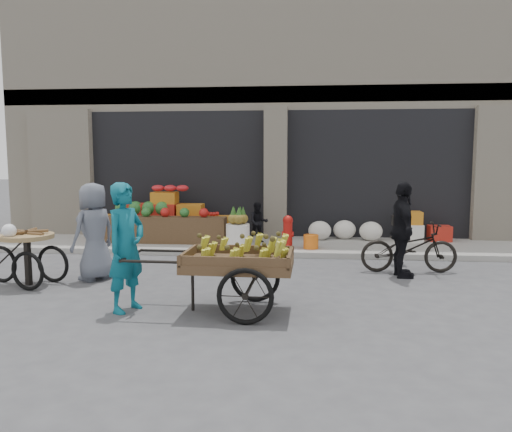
# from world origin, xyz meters

# --- Properties ---
(ground) EXTENTS (80.00, 80.00, 0.00)m
(ground) POSITION_xyz_m (0.00, 0.00, 0.00)
(ground) COLOR #424244
(ground) RESTS_ON ground
(sidewalk) EXTENTS (18.00, 2.20, 0.12)m
(sidewalk) POSITION_xyz_m (0.00, 4.10, 0.06)
(sidewalk) COLOR gray
(sidewalk) RESTS_ON ground
(building) EXTENTS (14.00, 6.45, 7.00)m
(building) POSITION_xyz_m (0.00, 8.03, 3.37)
(building) COLOR beige
(building) RESTS_ON ground
(fruit_display) EXTENTS (3.10, 1.12, 1.24)m
(fruit_display) POSITION_xyz_m (-2.48, 4.38, 0.67)
(fruit_display) COLOR #B32418
(fruit_display) RESTS_ON sidewalk
(pineapple_bin) EXTENTS (0.52, 0.52, 0.50)m
(pineapple_bin) POSITION_xyz_m (-0.75, 3.60, 0.37)
(pineapple_bin) COLOR silver
(pineapple_bin) RESTS_ON sidewalk
(fire_hydrant) EXTENTS (0.22, 0.22, 0.71)m
(fire_hydrant) POSITION_xyz_m (0.35, 3.55, 0.50)
(fire_hydrant) COLOR #A5140F
(fire_hydrant) RESTS_ON sidewalk
(orange_bucket) EXTENTS (0.32, 0.32, 0.30)m
(orange_bucket) POSITION_xyz_m (0.85, 3.50, 0.27)
(orange_bucket) COLOR orange
(orange_bucket) RESTS_ON sidewalk
(right_bay_goods) EXTENTS (3.35, 0.60, 0.70)m
(right_bay_goods) POSITION_xyz_m (2.61, 4.70, 0.41)
(right_bay_goods) COLOR silver
(right_bay_goods) RESTS_ON sidewalk
(seated_person) EXTENTS (0.51, 0.43, 0.93)m
(seated_person) POSITION_xyz_m (-0.35, 4.20, 0.58)
(seated_person) COLOR black
(seated_person) RESTS_ON sidewalk
(banana_cart) EXTENTS (2.45, 1.09, 1.01)m
(banana_cart) POSITION_xyz_m (-0.22, -0.71, 0.74)
(banana_cart) COLOR brown
(banana_cart) RESTS_ON ground
(vendor_woman) EXTENTS (0.63, 0.74, 1.74)m
(vendor_woman) POSITION_xyz_m (-1.67, -0.78, 0.87)
(vendor_woman) COLOR #0E5D70
(vendor_woman) RESTS_ON ground
(tricycle_cart) EXTENTS (1.46, 1.01, 0.95)m
(tricycle_cart) POSITION_xyz_m (-3.76, 0.40, 0.57)
(tricycle_cart) COLOR #9E7F51
(tricycle_cart) RESTS_ON ground
(vendor_grey) EXTENTS (0.85, 0.96, 1.65)m
(vendor_grey) POSITION_xyz_m (-2.83, 0.85, 0.82)
(vendor_grey) COLOR slate
(vendor_grey) RESTS_ON ground
(bicycle) EXTENTS (1.74, 0.68, 0.90)m
(bicycle) POSITION_xyz_m (2.58, 1.94, 0.45)
(bicycle) COLOR black
(bicycle) RESTS_ON ground
(cyclist) EXTENTS (0.45, 0.99, 1.65)m
(cyclist) POSITION_xyz_m (2.38, 1.54, 0.83)
(cyclist) COLOR black
(cyclist) RESTS_ON ground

